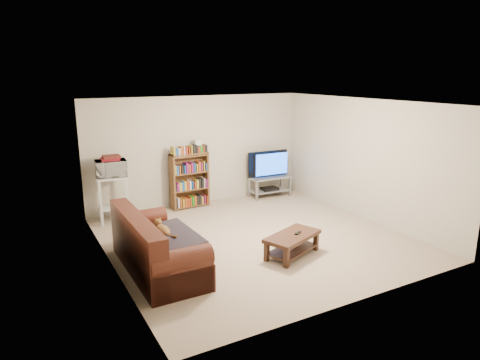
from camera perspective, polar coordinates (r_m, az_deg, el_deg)
floor at (r=7.73m, az=2.10°, el=-7.76°), size 5.00×5.00×0.00m
ceiling at (r=7.19m, az=2.27°, el=10.29°), size 5.00×5.00×0.00m
wall_back at (r=9.55m, az=-5.56°, el=3.93°), size 5.00×0.00×5.00m
wall_front at (r=5.46m, az=15.82°, el=-4.36°), size 5.00×0.00×5.00m
wall_left at (r=6.48m, az=-17.15°, el=-1.53°), size 0.00×5.00×5.00m
wall_right at (r=8.89m, az=16.16°, el=2.67°), size 0.00×5.00×5.00m
sofa at (r=6.55m, az=-11.49°, el=-9.22°), size 0.91×2.07×0.89m
blanket at (r=6.40m, az=-9.64°, el=-7.67°), size 0.89×1.10×0.18m
cat at (r=6.55m, az=-10.22°, el=-6.63°), size 0.23×0.57×0.17m
coffee_table at (r=7.00m, az=6.98°, el=-8.06°), size 1.10×0.82×0.36m
remote at (r=7.00m, az=7.73°, el=-7.00°), size 0.16×0.12×0.02m
tv_stand at (r=10.19m, az=3.97°, el=-0.40°), size 0.98×0.46×0.49m
television at (r=10.08m, az=4.01°, el=2.12°), size 1.05×0.16×0.60m
dvd_player at (r=10.22m, az=3.95°, el=-1.16°), size 0.40×0.28×0.06m
bookshelf at (r=9.34m, az=-6.74°, el=0.06°), size 0.85×0.30×1.21m
shelf_clutter at (r=9.25m, az=-6.34°, el=4.30°), size 0.62×0.21×0.28m
microwave_stand at (r=8.72m, az=-16.59°, el=-1.67°), size 0.62×0.48×0.93m
microwave at (r=8.61m, az=-16.82°, el=1.50°), size 0.61×0.44×0.32m
game_boxes at (r=8.57m, az=-16.91°, el=2.70°), size 0.37×0.33×0.05m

